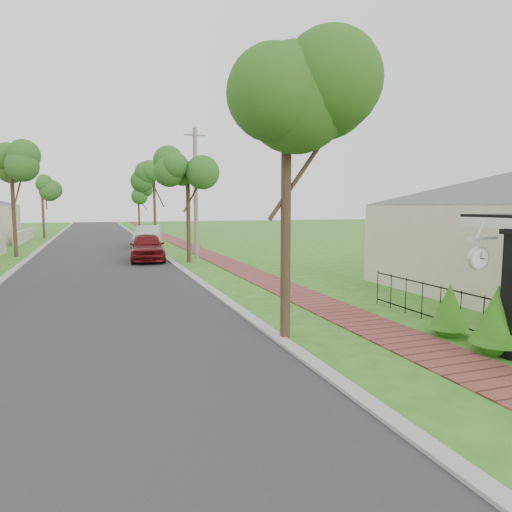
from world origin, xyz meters
TOP-DOWN VIEW (x-y plane):
  - ground at (0.00, 0.00)m, footprint 160.00×160.00m
  - road at (-3.00, 20.00)m, footprint 7.00×120.00m
  - kerb_right at (0.65, 20.00)m, footprint 0.30×120.00m
  - kerb_left at (-6.65, 20.00)m, footprint 0.30×120.00m
  - sidewalk at (3.25, 20.00)m, footprint 1.50×120.00m
  - porch_post at (4.55, -1.00)m, footprint 0.48×0.48m
  - picket_fence at (4.90, -0.00)m, footprint 0.03×8.02m
  - street_trees at (-2.87, 26.84)m, footprint 10.70×37.65m
  - parked_car_red at (-0.50, 17.27)m, footprint 2.10×4.50m
  - parked_car_white at (0.40, 25.26)m, footprint 2.49×4.87m
  - near_tree at (0.80, 1.50)m, footprint 2.28×2.28m
  - utility_pole at (2.30, 17.86)m, footprint 1.20×0.24m
  - station_clock at (4.05, -0.60)m, footprint 0.77×0.13m

SIDE VIEW (x-z plane):
  - ground at x=0.00m, z-range 0.00..0.00m
  - road at x=-3.00m, z-range -0.01..0.01m
  - kerb_right at x=0.65m, z-range -0.05..0.05m
  - kerb_left at x=-6.65m, z-range -0.05..0.05m
  - sidewalk at x=3.25m, z-range -0.01..0.01m
  - picket_fence at x=4.90m, z-range 0.03..1.03m
  - parked_car_red at x=-0.50m, z-range 0.00..1.49m
  - parked_car_white at x=0.40m, z-range 0.00..1.53m
  - porch_post at x=4.55m, z-range -0.14..2.38m
  - station_clock at x=4.05m, z-range 1.62..2.28m
  - utility_pole at x=2.30m, z-range 0.06..7.31m
  - street_trees at x=-2.87m, z-range 1.59..7.48m
  - near_tree at x=0.80m, z-range 1.74..7.58m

